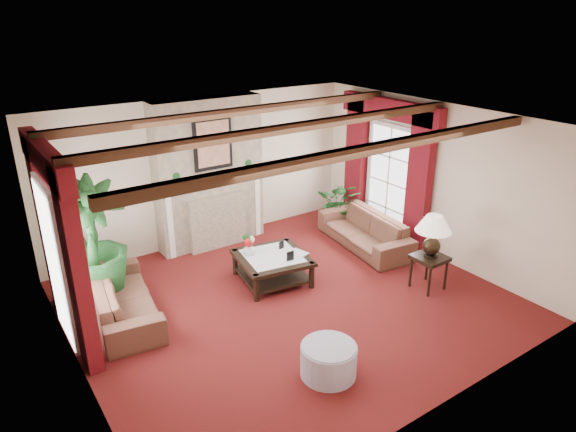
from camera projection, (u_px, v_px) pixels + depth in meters
floor at (290, 301)px, 7.75m from camera, size 6.00×6.00×0.00m
ceiling at (290, 124)px, 6.73m from camera, size 6.00×6.00×0.00m
back_wall at (204, 171)px, 9.34m from camera, size 6.00×0.02×2.70m
left_wall at (67, 277)px, 5.67m from camera, size 0.02×5.50×2.70m
right_wall at (433, 181)px, 8.82m from camera, size 0.02×5.50×2.70m
ceiling_beams at (290, 128)px, 6.76m from camera, size 6.00×3.00×0.12m
fireplace at (204, 97)px, 8.68m from camera, size 2.00×0.52×2.70m
french_door_left at (39, 186)px, 6.16m from camera, size 0.10×1.10×2.16m
french_door_right at (393, 126)px, 9.27m from camera, size 0.10×1.10×2.16m
curtains_left at (43, 150)px, 6.05m from camera, size 0.20×2.40×2.55m
curtains_right at (391, 103)px, 9.05m from camera, size 0.20×2.40×2.55m
sofa_left at (122, 292)px, 7.25m from camera, size 2.17×1.15×0.78m
sofa_right at (365, 226)px, 9.40m from camera, size 2.21×1.14×0.80m
potted_palm at (94, 269)px, 7.59m from camera, size 1.64×2.22×1.06m
small_plant at (340, 208)px, 10.31m from camera, size 1.81×1.81×0.75m
coffee_table at (272, 268)px, 8.25m from camera, size 1.23×1.23×0.44m
side_table at (428, 272)px, 8.02m from camera, size 0.48×0.48×0.55m
ottoman at (329, 360)px, 6.14m from camera, size 0.68×0.68×0.40m
table_lamp at (433, 235)px, 7.78m from camera, size 0.55×0.55×0.70m
flower_vase at (249, 249)px, 8.18m from camera, size 0.30×0.31×0.20m
book at (294, 248)px, 8.12m from camera, size 0.23×0.12×0.30m
photo_frame_a at (290, 256)px, 7.99m from camera, size 0.12×0.03×0.16m
photo_frame_b at (281, 245)px, 8.39m from camera, size 0.10×0.04×0.13m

